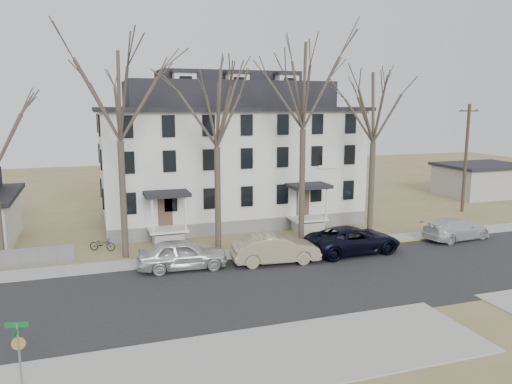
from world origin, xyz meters
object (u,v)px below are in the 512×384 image
object	(u,v)px
car_silver	(182,255)
bicycle_left	(102,245)
car_tan	(275,249)
car_navy	(353,240)
street_sign	(19,348)
utility_pole_far	(466,157)
tree_mid_left	(216,102)
car_white	(456,230)
boarding_house	(228,155)
tree_center	(304,80)
tree_mid_right	(375,102)
tree_far_left	(118,89)

from	to	relation	value
car_silver	bicycle_left	world-z (taller)	car_silver
car_tan	car_navy	world-z (taller)	car_tan
car_silver	street_sign	bearing A→B (deg)	150.05
utility_pole_far	bicycle_left	size ratio (longest dim) A/B	5.57
tree_mid_left	car_silver	xyz separation A→B (m)	(-3.04, -3.53, -8.72)
car_white	bicycle_left	world-z (taller)	car_white
car_navy	bicycle_left	xyz separation A→B (m)	(-15.30, 5.59, -0.41)
street_sign	car_tan	bearing A→B (deg)	51.12
utility_pole_far	car_white	world-z (taller)	utility_pole_far
boarding_house	car_silver	world-z (taller)	boarding_house
tree_center	tree_mid_right	bearing A→B (deg)	0.00
car_tan	car_white	bearing A→B (deg)	-80.99
utility_pole_far	car_silver	bearing A→B (deg)	-163.77
tree_mid_right	tree_mid_left	bearing A→B (deg)	180.00
bicycle_left	tree_far_left	bearing A→B (deg)	-117.71
car_silver	tree_center	bearing A→B (deg)	-65.17
utility_pole_far	car_white	xyz separation A→B (m)	(-7.04, -7.51, -4.16)
boarding_house	tree_mid_left	xyz separation A→B (m)	(-3.00, -8.15, 4.22)
tree_center	boarding_house	bearing A→B (deg)	110.20
car_silver	car_tan	distance (m)	5.54
boarding_house	tree_center	distance (m)	10.39
bicycle_left	street_sign	distance (m)	16.65
tree_mid_right	street_sign	distance (m)	27.42
street_sign	utility_pole_far	bearing A→B (deg)	41.12
bicycle_left	car_navy	bearing A→B (deg)	-85.29
utility_pole_far	street_sign	distance (m)	38.84
boarding_house	utility_pole_far	bearing A→B (deg)	-10.92
tree_far_left	tree_mid_right	bearing A→B (deg)	0.00
street_sign	bicycle_left	bearing A→B (deg)	91.66
tree_far_left	car_white	bearing A→B (deg)	-8.40
car_silver	street_sign	world-z (taller)	street_sign
tree_far_left	street_sign	world-z (taller)	tree_far_left
car_silver	street_sign	size ratio (longest dim) A/B	1.98
tree_center	bicycle_left	xyz separation A→B (m)	(-13.34, 1.75, -10.64)
boarding_house	car_tan	xyz separation A→B (m)	(-0.54, -12.36, -4.51)
tree_center	street_sign	distance (m)	23.82
car_white	car_navy	bearing A→B (deg)	86.71
tree_center	tree_mid_right	distance (m)	5.70
tree_far_left	car_white	size ratio (longest dim) A/B	2.67
tree_center	tree_far_left	bearing A→B (deg)	180.00
tree_center	street_sign	xyz separation A→B (m)	(-16.35, -14.58, -9.36)
tree_far_left	car_silver	xyz separation A→B (m)	(2.96, -3.53, -9.46)
tree_mid_right	bicycle_left	xyz separation A→B (m)	(-18.84, 1.75, -9.15)
boarding_house	bicycle_left	size ratio (longest dim) A/B	12.20
tree_mid_right	utility_pole_far	world-z (taller)	tree_mid_right
tree_mid_left	bicycle_left	bearing A→B (deg)	166.63
tree_center	car_white	size ratio (longest dim) A/B	2.86
tree_far_left	bicycle_left	bearing A→B (deg)	127.53
tree_center	tree_mid_right	xyz separation A→B (m)	(5.50, 0.00, -1.48)
boarding_house	tree_mid_right	xyz separation A→B (m)	(8.50, -8.15, 4.22)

